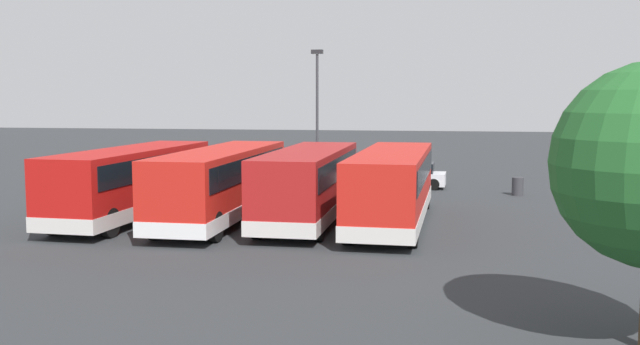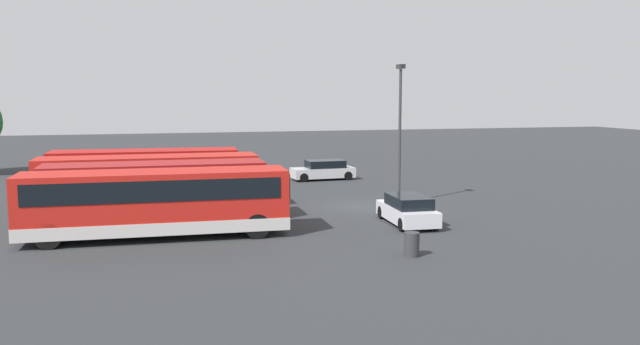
{
  "view_description": "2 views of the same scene",
  "coord_description": "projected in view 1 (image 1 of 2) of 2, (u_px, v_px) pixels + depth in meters",
  "views": [
    {
      "loc": [
        -7.26,
        38.97,
        5.07
      ],
      "look_at": [
        -1.31,
        4.58,
        1.35
      ],
      "focal_mm": 39.52,
      "sensor_mm": 36.0,
      "label": 1
    },
    {
      "loc": [
        -34.1,
        11.18,
        6.34
      ],
      "look_at": [
        1.06,
        1.85,
        1.84
      ],
      "focal_mm": 36.38,
      "sensor_mm": 36.0,
      "label": 2
    }
  ],
  "objects": [
    {
      "name": "bus_single_deck_near_end",
      "position": [
        393.0,
        184.0,
        28.15
      ],
      "size": [
        2.9,
        11.5,
        2.95
      ],
      "color": "red",
      "rests_on": "ground"
    },
    {
      "name": "lamp_post_tall",
      "position": [
        317.0,
        105.0,
        41.99
      ],
      "size": [
        0.7,
        0.3,
        7.9
      ],
      "color": "#38383D",
      "rests_on": "ground"
    },
    {
      "name": "car_hatchback_silver",
      "position": [
        134.0,
        170.0,
        42.87
      ],
      "size": [
        2.03,
        4.63,
        1.43
      ],
      "color": "silver",
      "rests_on": "ground"
    },
    {
      "name": "waste_bin_yellow",
      "position": [
        518.0,
        186.0,
        36.61
      ],
      "size": [
        0.6,
        0.6,
        0.95
      ],
      "primitive_type": "cylinder",
      "color": "#333338",
      "rests_on": "ground"
    },
    {
      "name": "bus_single_deck_third",
      "position": [
        223.0,
        181.0,
        29.09
      ],
      "size": [
        2.67,
        11.59,
        2.95
      ],
      "color": "red",
      "rests_on": "ground"
    },
    {
      "name": "car_small_green",
      "position": [
        408.0,
        175.0,
        39.76
      ],
      "size": [
        4.41,
        1.99,
        1.43
      ],
      "color": "silver",
      "rests_on": "ground"
    },
    {
      "name": "ground_plane",
      "position": [
        311.0,
        187.0,
        39.96
      ],
      "size": [
        140.0,
        140.0,
        0.0
      ],
      "primitive_type": "plane",
      "color": "#2D3033"
    },
    {
      "name": "bus_single_deck_fourth",
      "position": [
        133.0,
        180.0,
        29.54
      ],
      "size": [
        3.08,
        10.97,
        2.95
      ],
      "color": "#B71411",
      "rests_on": "ground"
    },
    {
      "name": "bus_single_deck_second",
      "position": [
        309.0,
        182.0,
        28.75
      ],
      "size": [
        2.68,
        10.63,
        2.95
      ],
      "color": "#A51919",
      "rests_on": "ground"
    }
  ]
}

